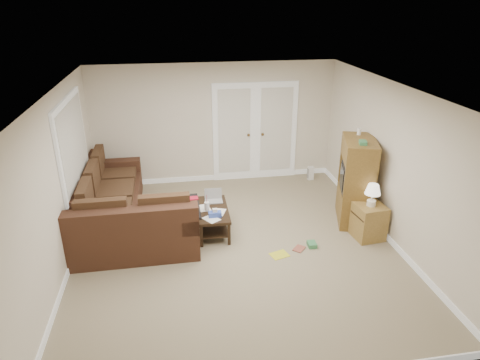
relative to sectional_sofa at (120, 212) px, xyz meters
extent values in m
plane|color=gray|center=(1.83, -0.80, -0.36)|extent=(5.50, 5.50, 0.00)
cube|color=silver|center=(1.83, -0.80, 2.14)|extent=(5.00, 5.50, 0.02)
cube|color=beige|center=(-0.67, -0.80, 0.89)|extent=(0.02, 5.50, 2.50)
cube|color=beige|center=(4.33, -0.80, 0.89)|extent=(0.02, 5.50, 2.50)
cube|color=beige|center=(1.83, 1.95, 0.89)|extent=(5.00, 0.02, 2.50)
cube|color=beige|center=(1.83, -3.55, 0.89)|extent=(5.00, 0.02, 2.50)
cube|color=silver|center=(2.23, 1.92, 0.67)|extent=(0.90, 0.04, 2.13)
cube|color=silver|center=(3.13, 1.92, 0.67)|extent=(0.90, 0.04, 2.13)
cube|color=white|center=(2.23, 1.90, 0.72)|extent=(0.68, 0.02, 1.80)
cube|color=white|center=(3.13, 1.90, 0.72)|extent=(0.68, 0.02, 1.80)
cube|color=silver|center=(-0.64, 0.20, 1.19)|extent=(0.04, 1.92, 1.42)
cube|color=white|center=(-0.61, 0.20, 1.19)|extent=(0.02, 1.74, 1.24)
cube|color=#412619|center=(-0.21, 0.54, -0.13)|extent=(0.98, 2.46, 0.45)
cube|color=#412619|center=(-0.56, 0.54, 0.32)|extent=(0.27, 2.46, 0.46)
cube|color=#412619|center=(-0.22, 1.64, 0.21)|extent=(0.96, 0.26, 0.24)
cube|color=#452E1B|center=(-0.12, 0.54, 0.16)|extent=(0.66, 2.36, 0.13)
cube|color=#412619|center=(0.28, -0.68, -0.13)|extent=(1.93, 0.98, 0.45)
cube|color=#412619|center=(0.29, -1.03, 0.32)|extent=(1.93, 0.27, 0.46)
cube|color=#412619|center=(1.12, -0.67, 0.21)|extent=(0.26, 0.96, 0.24)
cube|color=#452E1B|center=(0.28, -0.60, 0.16)|extent=(1.82, 0.65, 0.13)
cube|color=black|center=(1.12, -0.67, 0.34)|extent=(0.35, 0.86, 0.03)
cube|color=#AB1226|center=(1.11, -0.44, 0.37)|extent=(0.34, 0.13, 0.02)
cube|color=black|center=(1.53, -0.27, 0.04)|extent=(0.53, 1.04, 0.05)
cube|color=black|center=(1.53, -0.27, -0.22)|extent=(0.46, 0.96, 0.03)
cylinder|color=white|center=(1.43, -0.31, 0.14)|extent=(0.08, 0.08, 0.15)
cylinder|color=#AB1226|center=(1.43, -0.31, 0.28)|extent=(0.01, 0.01, 0.13)
cube|color=#354FAF|center=(1.54, -0.55, 0.11)|extent=(0.21, 0.12, 0.08)
cube|color=white|center=(1.52, -0.36, 0.07)|extent=(0.35, 0.57, 0.00)
cube|color=brown|center=(4.03, -0.27, -0.08)|extent=(0.76, 1.04, 0.56)
cube|color=brown|center=(4.03, -0.27, 0.95)|extent=(0.76, 1.04, 0.37)
cube|color=black|center=(4.01, -0.26, 0.44)|extent=(0.59, 0.67, 0.47)
cube|color=black|center=(3.79, -0.20, 0.46)|extent=(0.15, 0.47, 0.37)
cube|color=#397F4D|center=(3.96, -0.49, 1.17)|extent=(0.16, 0.19, 0.06)
cylinder|color=white|center=(4.11, 0.00, 1.20)|extent=(0.07, 0.07, 0.11)
cube|color=olive|center=(4.03, -0.89, -0.06)|extent=(0.50, 0.50, 0.59)
cylinder|color=silver|center=(4.03, -0.89, 0.28)|extent=(0.14, 0.14, 0.09)
cylinder|color=silver|center=(4.03, -0.89, 0.38)|extent=(0.03, 0.03, 0.13)
cone|color=white|center=(4.03, -0.89, 0.52)|extent=(0.25, 0.25, 0.16)
cube|color=white|center=(3.86, 1.61, -0.21)|extent=(0.13, 0.11, 0.29)
cube|color=yellow|center=(2.46, -1.18, -0.35)|extent=(0.33, 0.29, 0.01)
cube|color=#397F4D|center=(3.04, -1.02, -0.32)|extent=(0.14, 0.18, 0.07)
imported|color=brown|center=(2.76, -1.02, -0.35)|extent=(0.25, 0.25, 0.02)
camera|label=1|loc=(0.94, -6.62, 3.33)|focal=32.00mm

